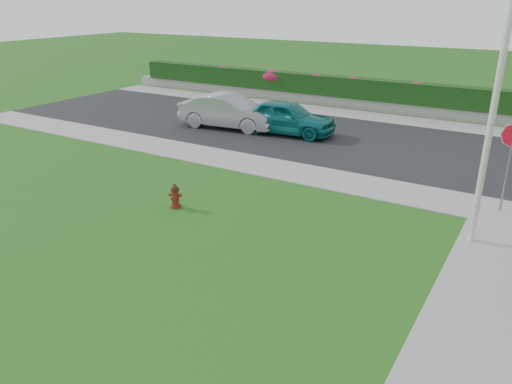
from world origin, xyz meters
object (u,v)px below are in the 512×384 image
Objects in this scene: sedan_silver at (229,111)px; utility_pole at (493,113)px; fire_hydrant at (175,196)px; sedan_teal at (286,117)px; stop_sign at (512,146)px.

utility_pole is (11.96, -6.58, 2.55)m from sedan_silver.
fire_hydrant is 9.29m from sedan_teal.
sedan_silver is at bearing 92.46° from fire_hydrant.
fire_hydrant is 0.17× the size of sedan_teal.
fire_hydrant is at bearing -164.62° from utility_pole.
fire_hydrant is 9.77m from stop_sign.
sedan_silver reaches higher than sedan_teal.
sedan_teal is 0.93× the size of sedan_silver.
stop_sign reaches higher than sedan_teal.
utility_pole is (7.98, 2.20, 3.02)m from fire_hydrant.
stop_sign is at bearing -119.85° from sedan_teal.
sedan_teal is at bearing 75.06° from fire_hydrant.
sedan_silver is 13.05m from stop_sign.
utility_pole is at bearing -6.52° from fire_hydrant.
stop_sign reaches higher than sedan_silver.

